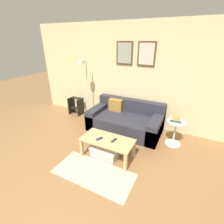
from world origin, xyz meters
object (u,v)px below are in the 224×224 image
(remote_control, at_px, (114,140))
(cell_phone, at_px, (99,139))
(storage_bin, at_px, (106,151))
(coffee_table, at_px, (107,143))
(couch, at_px, (125,120))
(step_stool, at_px, (76,106))
(side_table, at_px, (175,131))
(floor_lamp, at_px, (85,85))
(book_stack, at_px, (176,119))

(remote_control, relative_size, cell_phone, 1.07)
(storage_bin, bearing_deg, coffee_table, -24.43)
(couch, bearing_deg, storage_bin, -87.50)
(coffee_table, xyz_separation_m, remote_control, (0.13, 0.02, 0.09))
(coffee_table, height_order, remote_control, remote_control)
(cell_phone, bearing_deg, step_stool, 164.12)
(side_table, height_order, cell_phone, side_table)
(floor_lamp, bearing_deg, coffee_table, -42.30)
(side_table, xyz_separation_m, cell_phone, (-1.24, -1.09, 0.06))
(floor_lamp, distance_m, side_table, 2.54)
(storage_bin, height_order, cell_phone, cell_phone)
(coffee_table, bearing_deg, step_stool, 143.61)
(couch, distance_m, floor_lamp, 1.46)
(couch, distance_m, book_stack, 1.24)
(side_table, bearing_deg, couch, 174.52)
(coffee_table, distance_m, storage_bin, 0.23)
(step_stool, bearing_deg, cell_phone, -39.74)
(coffee_table, distance_m, side_table, 1.51)
(cell_phone, bearing_deg, side_table, 65.08)
(book_stack, bearing_deg, storage_bin, -138.42)
(remote_control, bearing_deg, cell_phone, -155.59)
(remote_control, bearing_deg, side_table, 55.87)
(remote_control, bearing_deg, book_stack, 56.26)
(remote_control, xyz_separation_m, cell_phone, (-0.27, -0.07, -0.01))
(book_stack, bearing_deg, cell_phone, -138.52)
(coffee_table, bearing_deg, couch, 95.09)
(coffee_table, height_order, side_table, side_table)
(couch, distance_m, step_stool, 1.74)
(couch, distance_m, coffee_table, 1.16)
(couch, height_order, floor_lamp, floor_lamp)
(floor_lamp, height_order, remote_control, floor_lamp)
(remote_control, bearing_deg, coffee_table, -161.63)
(couch, distance_m, side_table, 1.21)
(storage_bin, bearing_deg, cell_phone, -139.76)
(side_table, xyz_separation_m, step_stool, (-2.93, 0.32, -0.07))
(storage_bin, distance_m, floor_lamp, 1.98)
(storage_bin, relative_size, side_table, 0.96)
(remote_control, bearing_deg, floor_lamp, 150.29)
(couch, xyz_separation_m, cell_phone, (-0.04, -1.20, 0.15))
(storage_bin, relative_size, floor_lamp, 0.33)
(step_stool, bearing_deg, remote_control, -34.12)
(floor_lamp, bearing_deg, book_stack, -4.65)
(couch, relative_size, storage_bin, 3.27)
(cell_phone, distance_m, step_stool, 2.20)
(coffee_table, distance_m, cell_phone, 0.17)
(step_stool, bearing_deg, storage_bin, -36.70)
(storage_bin, distance_m, cell_phone, 0.33)
(book_stack, distance_m, remote_control, 1.39)
(cell_phone, bearing_deg, book_stack, 65.34)
(book_stack, xyz_separation_m, cell_phone, (-1.22, -1.08, -0.20))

